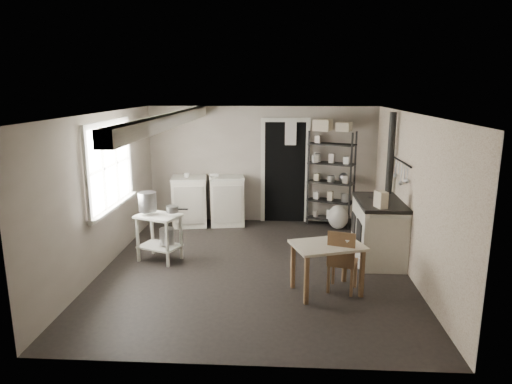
# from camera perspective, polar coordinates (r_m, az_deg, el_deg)

# --- Properties ---
(floor) EXTENTS (5.00, 5.00, 0.00)m
(floor) POSITION_cam_1_polar(r_m,az_deg,el_deg) (6.99, -0.14, -9.38)
(floor) COLOR black
(floor) RESTS_ON ground
(ceiling) EXTENTS (5.00, 5.00, 0.00)m
(ceiling) POSITION_cam_1_polar(r_m,az_deg,el_deg) (6.47, -0.16, 9.81)
(ceiling) COLOR silver
(ceiling) RESTS_ON wall_back
(wall_back) EXTENTS (4.50, 0.02, 2.30)m
(wall_back) POSITION_cam_1_polar(r_m,az_deg,el_deg) (9.08, 0.80, 3.42)
(wall_back) COLOR #A19689
(wall_back) RESTS_ON ground
(wall_front) EXTENTS (4.50, 0.02, 2.30)m
(wall_front) POSITION_cam_1_polar(r_m,az_deg,el_deg) (4.25, -2.21, -7.83)
(wall_front) COLOR #A19689
(wall_front) RESTS_ON ground
(wall_left) EXTENTS (0.02, 5.00, 2.30)m
(wall_left) POSITION_cam_1_polar(r_m,az_deg,el_deg) (7.13, -18.51, 0.09)
(wall_left) COLOR #A19689
(wall_left) RESTS_ON ground
(wall_right) EXTENTS (0.02, 5.00, 2.30)m
(wall_right) POSITION_cam_1_polar(r_m,az_deg,el_deg) (6.88, 18.91, -0.40)
(wall_right) COLOR #A19689
(wall_right) RESTS_ON ground
(window) EXTENTS (0.12, 1.76, 1.28)m
(window) POSITION_cam_1_polar(r_m,az_deg,el_deg) (7.24, -17.91, 3.14)
(window) COLOR beige
(window) RESTS_ON wall_left
(doorway) EXTENTS (0.96, 0.10, 2.08)m
(doorway) POSITION_cam_1_polar(r_m,az_deg,el_deg) (9.07, 3.64, 2.42)
(doorway) COLOR beige
(doorway) RESTS_ON ground
(ceiling_beam) EXTENTS (0.18, 5.00, 0.18)m
(ceiling_beam) POSITION_cam_1_polar(r_m,az_deg,el_deg) (6.66, -10.64, 8.81)
(ceiling_beam) COLOR beige
(ceiling_beam) RESTS_ON ceiling
(wallpaper_panel) EXTENTS (0.01, 5.00, 2.30)m
(wallpaper_panel) POSITION_cam_1_polar(r_m,az_deg,el_deg) (6.88, 18.83, -0.40)
(wallpaper_panel) COLOR beige
(wallpaper_panel) RESTS_ON wall_right
(utensil_rail) EXTENTS (0.06, 1.20, 0.44)m
(utensil_rail) POSITION_cam_1_polar(r_m,az_deg,el_deg) (7.36, 17.46, 3.72)
(utensil_rail) COLOR #ABABAD
(utensil_rail) RESTS_ON wall_right
(prep_table) EXTENTS (0.77, 0.66, 0.74)m
(prep_table) POSITION_cam_1_polar(r_m,az_deg,el_deg) (7.29, -11.99, -5.37)
(prep_table) COLOR beige
(prep_table) RESTS_ON ground
(stockpot) EXTENTS (0.37, 0.37, 0.30)m
(stockpot) POSITION_cam_1_polar(r_m,az_deg,el_deg) (7.20, -13.42, -1.19)
(stockpot) COLOR #ABABAD
(stockpot) RESTS_ON prep_table
(saucepan) EXTENTS (0.21, 0.21, 0.10)m
(saucepan) POSITION_cam_1_polar(r_m,az_deg,el_deg) (7.04, -10.41, -2.12)
(saucepan) COLOR #ABABAD
(saucepan) RESTS_ON prep_table
(bucket) EXTENTS (0.26, 0.26, 0.25)m
(bucket) POSITION_cam_1_polar(r_m,az_deg,el_deg) (7.29, -11.08, -5.44)
(bucket) COLOR #ABABAD
(bucket) RESTS_ON prep_table
(base_cabinets) EXTENTS (1.54, 0.85, 0.96)m
(base_cabinets) POSITION_cam_1_polar(r_m,az_deg,el_deg) (9.02, -5.98, -1.20)
(base_cabinets) COLOR beige
(base_cabinets) RESTS_ON ground
(mixing_bowl) EXTENTS (0.35, 0.35, 0.07)m
(mixing_bowl) POSITION_cam_1_polar(r_m,az_deg,el_deg) (8.85, -5.27, 1.82)
(mixing_bowl) COLOR white
(mixing_bowl) RESTS_ON base_cabinets
(counter_cup) EXTENTS (0.15, 0.15, 0.09)m
(counter_cup) POSITION_cam_1_polar(r_m,az_deg,el_deg) (8.85, -8.63, 1.81)
(counter_cup) COLOR white
(counter_cup) RESTS_ON base_cabinets
(shelf_rack) EXTENTS (0.94, 0.65, 1.85)m
(shelf_rack) POSITION_cam_1_polar(r_m,az_deg,el_deg) (8.94, 9.36, 1.78)
(shelf_rack) COLOR black
(shelf_rack) RESTS_ON ground
(shelf_jar) EXTENTS (0.12, 0.12, 0.21)m
(shelf_jar) POSITION_cam_1_polar(r_m,az_deg,el_deg) (8.87, 7.38, 4.56)
(shelf_jar) COLOR white
(shelf_jar) RESTS_ON shelf_rack
(storage_box_a) EXTENTS (0.39, 0.37, 0.21)m
(storage_box_a) POSITION_cam_1_polar(r_m,az_deg,el_deg) (8.79, 8.33, 8.61)
(storage_box_a) COLOR beige
(storage_box_a) RESTS_ON shelf_rack
(storage_box_b) EXTENTS (0.34, 0.33, 0.17)m
(storage_box_b) POSITION_cam_1_polar(r_m,az_deg,el_deg) (8.78, 10.93, 8.38)
(storage_box_b) COLOR beige
(storage_box_b) RESTS_ON shelf_rack
(stove) EXTENTS (0.67, 1.21, 0.95)m
(stove) POSITION_cam_1_polar(r_m,az_deg,el_deg) (7.40, 15.02, -4.92)
(stove) COLOR beige
(stove) RESTS_ON ground
(stovepipe) EXTENTS (0.14, 0.14, 1.47)m
(stovepipe) POSITION_cam_1_polar(r_m,az_deg,el_deg) (7.69, 16.48, 4.46)
(stovepipe) COLOR black
(stovepipe) RESTS_ON stove
(side_ledge) EXTENTS (0.58, 0.31, 0.89)m
(side_ledge) POSITION_cam_1_polar(r_m,az_deg,el_deg) (6.98, 15.89, -6.16)
(side_ledge) COLOR beige
(side_ledge) RESTS_ON ground
(oats_box) EXTENTS (0.18, 0.23, 0.31)m
(oats_box) POSITION_cam_1_polar(r_m,az_deg,el_deg) (6.83, 15.31, -1.45)
(oats_box) COLOR beige
(oats_box) RESTS_ON side_ledge
(work_table) EXTENTS (1.04, 0.87, 0.67)m
(work_table) POSITION_cam_1_polar(r_m,az_deg,el_deg) (6.12, 8.84, -9.03)
(work_table) COLOR beige
(work_table) RESTS_ON ground
(table_cup) EXTENTS (0.14, 0.14, 0.10)m
(table_cup) POSITION_cam_1_polar(r_m,az_deg,el_deg) (5.93, 11.45, -5.43)
(table_cup) COLOR white
(table_cup) RESTS_ON work_table
(chair) EXTENTS (0.45, 0.46, 0.86)m
(chair) POSITION_cam_1_polar(r_m,az_deg,el_deg) (6.18, 10.83, -7.85)
(chair) COLOR brown
(chair) RESTS_ON ground
(flour_sack) EXTENTS (0.43, 0.38, 0.47)m
(flour_sack) POSITION_cam_1_polar(r_m,az_deg,el_deg) (8.86, 10.25, -3.07)
(flour_sack) COLOR beige
(flour_sack) RESTS_ON ground
(floor_crock) EXTENTS (0.17, 0.17, 0.16)m
(floor_crock) POSITION_cam_1_polar(r_m,az_deg,el_deg) (7.11, 13.13, -8.69)
(floor_crock) COLOR white
(floor_crock) RESTS_ON ground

